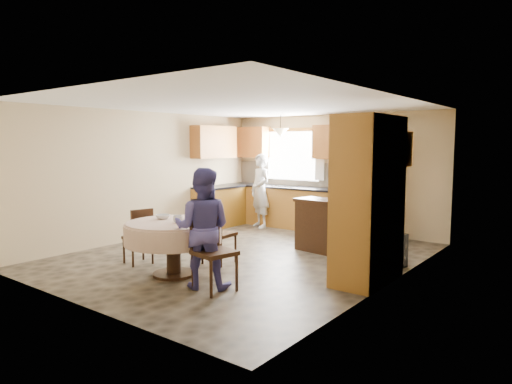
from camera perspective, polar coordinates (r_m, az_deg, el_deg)
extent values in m
cube|color=brown|center=(7.72, -1.44, -7.97)|extent=(5.00, 6.00, 0.01)
cube|color=white|center=(7.52, -1.49, 10.85)|extent=(5.00, 6.00, 0.01)
cube|color=tan|center=(10.02, 9.39, 2.41)|extent=(5.00, 0.02, 2.50)
cube|color=tan|center=(5.53, -21.41, -0.79)|extent=(5.00, 0.02, 2.50)
cube|color=tan|center=(9.29, -13.55, 2.05)|extent=(0.02, 6.00, 2.50)
cube|color=tan|center=(6.26, 16.63, 0.12)|extent=(0.02, 6.00, 2.50)
cube|color=white|center=(10.50, 4.54, 4.54)|extent=(1.40, 0.03, 1.10)
cube|color=white|center=(10.88, 1.07, 4.87)|extent=(0.22, 0.02, 1.15)
cube|color=white|center=(10.07, 7.98, 4.73)|extent=(0.22, 0.02, 1.15)
cube|color=#B77631|center=(10.28, 4.34, -1.98)|extent=(3.30, 0.60, 0.88)
cube|color=black|center=(10.22, 4.36, 0.57)|extent=(3.30, 0.64, 0.04)
cube|color=#B77631|center=(10.39, -4.65, -1.90)|extent=(0.60, 1.20, 0.88)
cube|color=black|center=(10.34, -4.67, 0.63)|extent=(0.64, 1.20, 0.04)
cube|color=tan|center=(10.45, 5.24, 2.22)|extent=(3.30, 0.02, 0.55)
cube|color=#BD752F|center=(10.99, -0.49, 6.24)|extent=(0.85, 0.33, 0.72)
cube|color=#BD752F|center=(9.79, 9.78, 6.18)|extent=(0.90, 0.33, 0.72)
cube|color=#BD752F|center=(10.38, -5.27, 6.23)|extent=(0.33, 1.20, 0.72)
cube|color=#B77631|center=(9.27, 14.75, 0.83)|extent=(0.66, 0.62, 2.12)
cube|color=black|center=(8.96, 14.00, 1.89)|extent=(0.56, 0.01, 0.45)
cube|color=black|center=(9.01, 13.92, -1.28)|extent=(0.56, 0.01, 0.45)
cone|color=beige|center=(10.10, 3.07, 7.45)|extent=(0.36, 0.36, 0.18)
cube|color=#331C0E|center=(7.95, 9.08, -4.47)|extent=(1.26, 0.66, 0.86)
cube|color=black|center=(7.35, 16.71, -6.88)|extent=(0.43, 0.35, 0.51)
cube|color=#B77631|center=(6.29, 13.88, -0.97)|extent=(0.59, 1.17, 2.24)
cylinder|color=#331C0E|center=(6.63, -10.26, -7.25)|extent=(0.20, 0.20, 0.71)
cylinder|color=#331C0E|center=(6.71, -10.21, -10.04)|extent=(0.60, 0.60, 0.04)
cylinder|color=beige|center=(6.55, -10.33, -3.88)|extent=(1.30, 1.30, 0.05)
cylinder|color=beige|center=(6.58, -10.30, -5.08)|extent=(1.36, 1.36, 0.28)
cube|color=#331C0E|center=(7.39, -14.56, -5.57)|extent=(0.46, 0.46, 0.05)
cube|color=#331C0E|center=(7.19, -14.03, -3.89)|extent=(0.12, 0.36, 0.45)
cylinder|color=#331C0E|center=(7.46, -16.28, -7.17)|extent=(0.03, 0.03, 0.39)
cylinder|color=#331C0E|center=(7.21, -14.74, -7.59)|extent=(0.03, 0.03, 0.39)
cylinder|color=#331C0E|center=(7.65, -14.30, -6.78)|extent=(0.03, 0.03, 0.39)
cylinder|color=#331C0E|center=(7.41, -12.73, -7.17)|extent=(0.03, 0.03, 0.39)
cube|color=#331C0E|center=(7.18, -4.66, -5.28)|extent=(0.46, 0.46, 0.05)
cube|color=#331C0E|center=(6.98, -5.68, -3.30)|extent=(0.41, 0.07, 0.51)
cylinder|color=#331C0E|center=(7.23, -6.73, -7.19)|extent=(0.04, 0.04, 0.44)
cylinder|color=#331C0E|center=(6.98, -4.54, -7.64)|extent=(0.04, 0.04, 0.44)
cylinder|color=#331C0E|center=(7.49, -4.75, -6.70)|extent=(0.04, 0.04, 0.44)
cylinder|color=#331C0E|center=(7.25, -2.57, -7.11)|extent=(0.04, 0.04, 0.44)
cube|color=#331C0E|center=(5.85, -5.20, -7.56)|extent=(0.55, 0.55, 0.06)
cube|color=#331C0E|center=(5.95, -6.41, -4.40)|extent=(0.13, 0.44, 0.55)
cylinder|color=#331C0E|center=(5.91, -7.94, -10.04)|extent=(0.04, 0.04, 0.47)
cylinder|color=#331C0E|center=(5.64, -5.06, -10.78)|extent=(0.04, 0.04, 0.47)
cylinder|color=#331C0E|center=(6.18, -5.29, -9.28)|extent=(0.04, 0.04, 0.47)
cylinder|color=#331C0E|center=(5.93, -2.43, -9.93)|extent=(0.04, 0.04, 0.47)
cube|color=gold|center=(6.69, 18.00, 5.13)|extent=(0.05, 0.61, 0.50)
cube|color=#A9B8C6|center=(6.70, 17.75, 5.14)|extent=(0.01, 0.50, 0.40)
imported|color=silver|center=(9.50, 11.03, 1.01)|extent=(0.51, 0.36, 0.27)
imported|color=silver|center=(10.22, 0.55, 0.16)|extent=(0.71, 0.60, 1.65)
imported|color=#433E89|center=(5.95, -6.70, -4.51)|extent=(0.96, 0.89, 1.57)
imported|color=#B2B2B2|center=(8.06, 6.78, -1.03)|extent=(0.20, 0.20, 0.05)
imported|color=silver|center=(7.67, 11.94, -0.42)|extent=(0.14, 0.14, 0.33)
imported|color=#B2B2B2|center=(6.42, -9.76, -3.36)|extent=(0.16, 0.16, 0.11)
imported|color=#B2B2B2|center=(6.80, -11.56, -3.06)|extent=(0.27, 0.27, 0.06)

